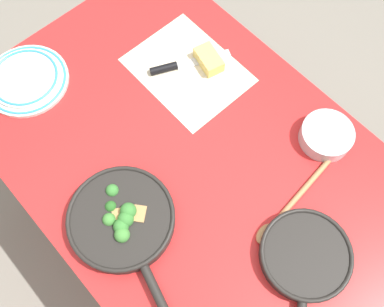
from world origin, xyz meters
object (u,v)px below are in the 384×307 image
object	(u,v)px
skillet_eggs	(305,256)
cheese_block	(209,60)
prep_bowl_steel	(326,135)
wooden_spoon	(293,202)
skillet_broccoli	(122,219)
dinner_plate_stack	(26,79)
grater_knife	(179,65)

from	to	relation	value
skillet_eggs	cheese_block	size ratio (longest dim) A/B	2.91
skillet_eggs	prep_bowl_steel	distance (m)	0.35
wooden_spoon	cheese_block	size ratio (longest dim) A/B	3.60
wooden_spoon	cheese_block	bearing A→B (deg)	-111.36
skillet_broccoli	skillet_eggs	size ratio (longest dim) A/B	1.33
cheese_block	prep_bowl_steel	distance (m)	0.42
skillet_eggs	wooden_spoon	world-z (taller)	skillet_eggs
wooden_spoon	dinner_plate_stack	distance (m)	0.87
skillet_broccoli	skillet_eggs	world-z (taller)	skillet_broccoli
cheese_block	dinner_plate_stack	bearing A→B (deg)	-125.66
wooden_spoon	prep_bowl_steel	bearing A→B (deg)	-166.93
grater_knife	cheese_block	size ratio (longest dim) A/B	2.27
prep_bowl_steel	grater_knife	bearing A→B (deg)	-162.93
skillet_eggs	grater_knife	xyz separation A→B (m)	(-0.65, 0.15, -0.01)
grater_knife	cheese_block	bearing A→B (deg)	-9.94
skillet_broccoli	prep_bowl_steel	distance (m)	0.61
wooden_spoon	grater_knife	world-z (taller)	grater_knife
skillet_eggs	grater_knife	distance (m)	0.67
grater_knife	prep_bowl_steel	world-z (taller)	prep_bowl_steel
skillet_broccoli	cheese_block	bearing A→B (deg)	127.45
skillet_eggs	grater_knife	size ratio (longest dim) A/B	1.28
grater_knife	wooden_spoon	bearing A→B (deg)	-71.94
wooden_spoon	dinner_plate_stack	world-z (taller)	dinner_plate_stack
wooden_spoon	prep_bowl_steel	world-z (taller)	prep_bowl_steel
skillet_eggs	prep_bowl_steel	size ratio (longest dim) A/B	2.11
skillet_broccoli	skillet_eggs	bearing A→B (deg)	50.89
cheese_block	prep_bowl_steel	bearing A→B (deg)	9.19
skillet_broccoli	dinner_plate_stack	size ratio (longest dim) A/B	1.62
skillet_broccoli	dinner_plate_stack	bearing A→B (deg)	-171.39
skillet_eggs	prep_bowl_steel	world-z (taller)	prep_bowl_steel
cheese_block	grater_knife	bearing A→B (deg)	-125.01
skillet_broccoli	dinner_plate_stack	world-z (taller)	skillet_broccoli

